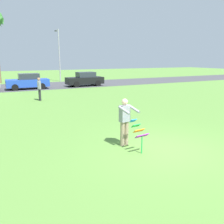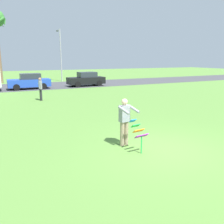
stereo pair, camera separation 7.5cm
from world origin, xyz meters
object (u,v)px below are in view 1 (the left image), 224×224
at_px(streetlight_pole, 59,52).
at_px(person_kite_flyer, 125,120).
at_px(person_walker_near, 39,88).
at_px(kite_held, 139,132).
at_px(parked_car_black, 85,79).
at_px(parked_car_blue, 28,82).

bearing_deg(streetlight_pole, person_kite_flyer, -99.84).
relative_size(person_kite_flyer, person_walker_near, 1.00).
distance_m(kite_held, parked_car_black, 20.29).
height_order(kite_held, streetlight_pole, streetlight_pole).
xyz_separation_m(person_kite_flyer, person_walker_near, (-0.98, 11.17, -0.02)).
relative_size(parked_car_blue, streetlight_pole, 0.60).
xyz_separation_m(parked_car_black, streetlight_pole, (-0.97, 7.34, 3.22)).
distance_m(streetlight_pole, person_walker_near, 16.26).
distance_m(parked_car_black, streetlight_pole, 8.07).
bearing_deg(parked_car_blue, kite_held, -87.46).
relative_size(parked_car_blue, parked_car_black, 1.00).
bearing_deg(streetlight_pole, kite_held, -99.34).
distance_m(parked_car_blue, parked_car_black, 6.26).
height_order(kite_held, person_walker_near, person_walker_near).
height_order(parked_car_blue, streetlight_pole, streetlight_pole).
distance_m(person_kite_flyer, parked_car_blue, 18.83).
xyz_separation_m(parked_car_blue, person_walker_near, (-0.22, -7.65, 0.16)).
relative_size(person_kite_flyer, streetlight_pole, 0.25).
relative_size(parked_car_black, person_walker_near, 2.46).
bearing_deg(person_walker_near, kite_held, -84.78).
distance_m(kite_held, streetlight_pole, 27.46).
xyz_separation_m(person_kite_flyer, parked_car_blue, (-0.75, 18.82, -0.18)).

